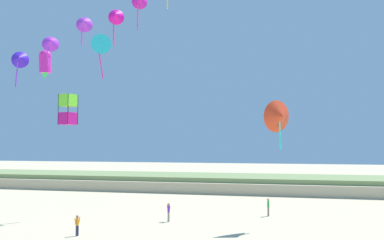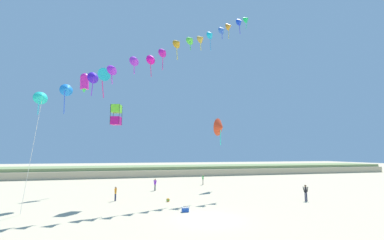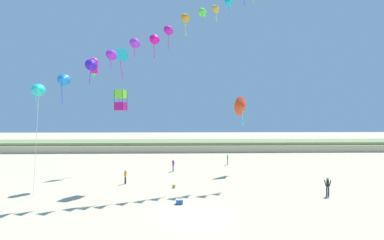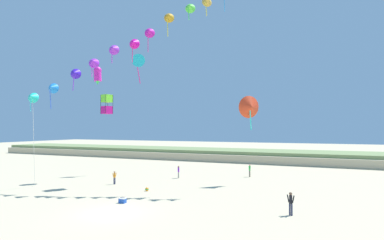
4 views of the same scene
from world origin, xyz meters
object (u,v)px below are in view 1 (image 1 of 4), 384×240
Objects in this scene: person_mid_center at (77,224)px; large_kite_outer_drift at (280,116)px; person_near_left at (169,211)px; person_far_left at (268,206)px; large_kite_low_lead at (101,45)px; large_kite_high_solo at (45,63)px; large_kite_mid_trail at (68,110)px.

person_mid_center is 0.37× the size of large_kite_outer_drift.
person_far_left is (8.14, 4.52, 0.04)m from person_near_left.
person_near_left is 17.07m from large_kite_low_lead.
person_mid_center is at bearing -73.72° from large_kite_low_lead.
large_kite_mid_trail is at bearing -37.13° from large_kite_high_solo.
large_kite_mid_trail is at bearing -153.07° from large_kite_outer_drift.
person_mid_center is 0.91× the size of person_far_left.
person_mid_center is at bearing -22.21° from large_kite_high_solo.
large_kite_mid_trail is 0.94× the size of large_kite_high_solo.
large_kite_outer_drift is at bearing -76.55° from person_far_left.
person_near_left is at bearing 29.57° from large_kite_high_solo.
large_kite_low_lead is (-15.58, -2.38, 15.17)m from person_far_left.
person_far_left is 19.78m from large_kite_mid_trail.
person_mid_center is at bearing -126.72° from person_near_left.
large_kite_low_lead reaches higher than large_kite_high_solo.
large_kite_high_solo is 19.14m from large_kite_outer_drift.
person_mid_center is at bearing -139.61° from person_far_left.
person_near_left is 0.74× the size of large_kite_mid_trail.
large_kite_low_lead reaches higher than person_mid_center.
person_near_left is 12.32m from large_kite_mid_trail.
large_kite_mid_trail reaches higher than person_far_left.
large_kite_high_solo is (-3.89, 1.59, 12.13)m from person_mid_center.
large_kite_outer_drift is at bearing 14.04° from large_kite_high_solo.
large_kite_outer_drift is (14.42, 7.33, -0.22)m from large_kite_mid_trail.
person_near_left reaches higher than person_mid_center.
large_kite_high_solo is (-3.69, 2.80, 4.00)m from large_kite_mid_trail.
large_kite_low_lead is at bearing 79.34° from large_kite_high_solo.
person_far_left is (13.04, 11.09, 0.09)m from person_mid_center.
large_kite_mid_trail is at bearing -137.09° from person_far_left.
large_kite_high_solo reaches higher than large_kite_mid_trail.
person_far_left is 21.88m from large_kite_low_lead.
large_kite_high_solo is 0.57× the size of large_kite_outer_drift.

